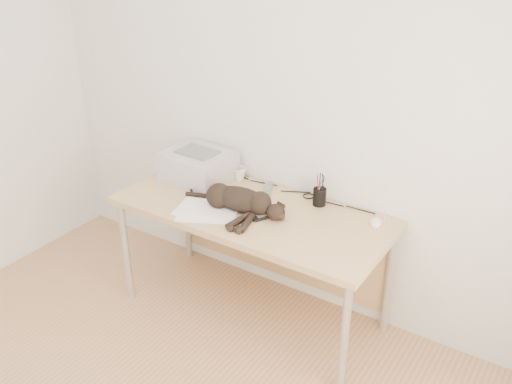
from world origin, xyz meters
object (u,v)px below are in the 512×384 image
Objects in this scene: desk at (260,223)px; cat at (237,200)px; mug at (239,174)px; mouse at (376,221)px; pen_cup at (320,196)px; printer at (198,166)px.

cat is (-0.06, -0.14, 0.20)m from desk.
mouse is at bearing -2.91° from mug.
mug is at bearing 155.82° from mouse.
printer is at bearing -172.46° from pen_cup.
printer is at bearing 149.15° from cat.
cat is at bearing -56.81° from mug.
mouse is at bearing 12.50° from desk.
desk is at bearing -34.60° from mug.
mouse is at bearing 4.07° from printer.
printer reaches higher than cat.
cat is (0.44, -0.21, -0.03)m from printer.
printer is 4.72× the size of mug.
mug is 0.94m from mouse.
printer is 3.88× the size of mouse.
mug is 0.58m from pen_cup.
cat is at bearing -112.24° from desk.
desk is 0.39m from pen_cup.
mouse is (0.72, 0.29, -0.05)m from cat.
printer is 0.49m from cat.
mug is at bearing 117.49° from cat.
printer is 0.62× the size of cat.
mouse is at bearing -3.73° from pen_cup.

